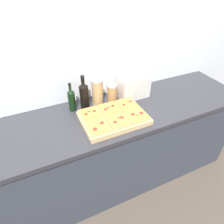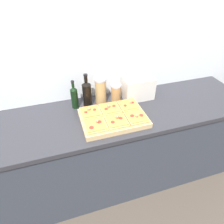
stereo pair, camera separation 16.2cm
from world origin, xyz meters
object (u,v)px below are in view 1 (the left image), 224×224
Objects in this scene: grain_jar_short at (112,92)px; cutting_board at (114,118)px; olive_oil_bottle at (72,100)px; toaster_oven at (133,86)px; grain_jar_tall at (97,92)px; wine_bottle at (84,95)px.

cutting_board is at bearing -112.47° from grain_jar_short.
cutting_board is 1.99× the size of olive_oil_bottle.
grain_jar_tall is at bearing 179.86° from toaster_oven.
toaster_oven is (0.33, 0.28, 0.08)m from cutting_board.
wine_bottle is 1.85× the size of grain_jar_short.
grain_jar_short is 0.55× the size of toaster_oven.
grain_jar_tall is 0.15m from grain_jar_short.
grain_jar_short is (0.11, 0.28, 0.06)m from cutting_board.
cutting_board is 1.73× the size of toaster_oven.
grain_jar_short is at bearing 67.53° from cutting_board.
olive_oil_bottle is (-0.26, 0.28, 0.09)m from cutting_board.
grain_jar_tall is at bearing 0.00° from olive_oil_bottle.
cutting_board is 0.33m from wine_bottle.
olive_oil_bottle is 0.59m from toaster_oven.
toaster_oven is (0.48, -0.00, -0.02)m from wine_bottle.
grain_jar_tall reaches higher than cutting_board.
olive_oil_bottle is 0.11m from wine_bottle.
olive_oil_bottle reaches higher than toaster_oven.
toaster_oven reaches higher than cutting_board.
grain_jar_short is 0.21m from toaster_oven.
cutting_board is at bearing -84.34° from grain_jar_tall.
grain_jar_tall is at bearing 180.00° from grain_jar_short.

